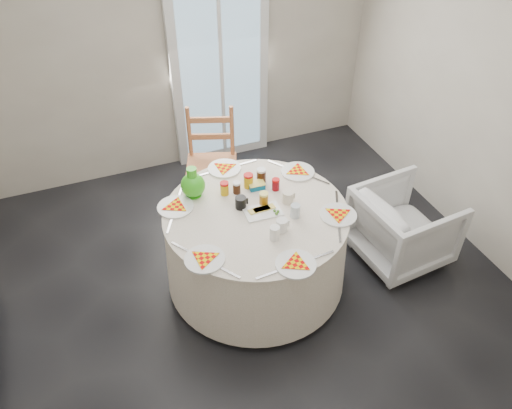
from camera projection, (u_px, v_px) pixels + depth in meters
name	position (u px, v px, depth m)	size (l,w,h in m)	color
floor	(255.00, 287.00, 4.06)	(4.00, 4.00, 0.00)	black
wall_back	(176.00, 44.00, 4.67)	(4.00, 0.02, 2.60)	#BCB5A3
wall_right	(498.00, 100.00, 3.80)	(0.02, 4.00, 2.60)	#BCB5A3
glass_door	(220.00, 64.00, 4.91)	(1.00, 0.08, 2.10)	silver
table	(256.00, 247.00, 3.88)	(1.41, 1.41, 0.71)	silver
wooden_chair	(212.00, 168.00, 4.54)	(0.45, 0.43, 1.01)	#B57547
armchair	(405.00, 221.00, 4.10)	(0.70, 0.66, 0.72)	silver
place_settings	(256.00, 208.00, 3.63)	(1.47, 1.47, 0.03)	white
jar_cluster	(249.00, 183.00, 3.79)	(0.44, 0.22, 0.13)	#935216
butter_tub	(257.00, 182.00, 3.85)	(0.13, 0.09, 0.05)	#065B87
green_pitcher	(193.00, 180.00, 3.72)	(0.19, 0.19, 0.24)	green
cheese_platter	(263.00, 208.00, 3.63)	(0.27, 0.17, 0.03)	silver
mugs_glasses	(270.00, 203.00, 3.61)	(0.62, 0.62, 0.11)	#B1B1B1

